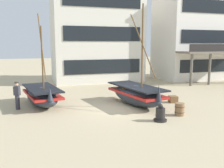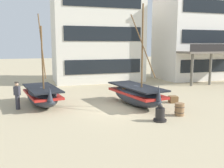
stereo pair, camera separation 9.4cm
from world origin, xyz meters
name	(u,v)px [view 2 (the right image)]	position (x,y,z in m)	size (l,w,h in m)	color
ground_plane	(117,109)	(0.00, 0.00, 0.00)	(120.00, 120.00, 0.00)	tan
fishing_boat_near_left	(136,94)	(1.53, 0.58, 0.71)	(2.52, 5.05, 6.34)	#2D333D
fishing_boat_centre_large	(42,95)	(-4.32, 2.40, 0.66)	(2.49, 4.65, 5.83)	#2D333D
fisherman_by_hull	(17,96)	(-5.80, 1.77, 0.83)	(0.42, 0.38, 1.68)	#33333D
capstan_winch	(160,115)	(1.31, -3.03, 0.35)	(0.69, 0.69, 0.91)	black
wooden_barrel	(179,109)	(2.84, -2.44, 0.35)	(0.56, 0.56, 0.70)	olive
cargo_crate	(173,99)	(4.20, 0.44, 0.23)	(0.54, 0.54, 0.45)	brown
harbor_building_main	(97,35)	(1.95, 12.28, 4.94)	(9.58, 5.48, 9.86)	silver
harbor_building_annex	(192,37)	(12.71, 10.74, 4.72)	(7.62, 8.03, 9.45)	white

